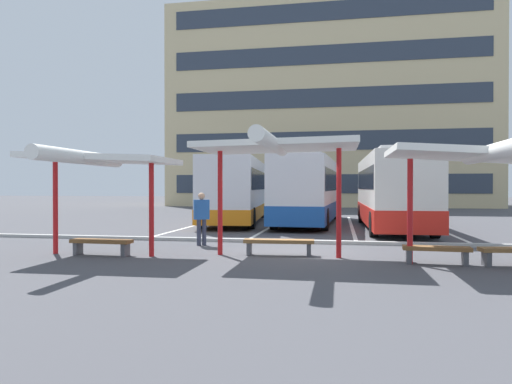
% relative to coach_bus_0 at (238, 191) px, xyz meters
% --- Properties ---
extents(ground_plane, '(160.00, 160.00, 0.00)m').
position_rel_coach_bus_0_xyz_m(ground_plane, '(4.13, -10.98, -1.74)').
color(ground_plane, '#47474C').
extents(terminal_building, '(32.29, 12.56, 23.31)m').
position_rel_coach_bus_0_xyz_m(terminal_building, '(4.16, 25.98, 8.56)').
color(terminal_building, '#D1BC8C').
rests_on(terminal_building, ground).
extents(coach_bus_0, '(3.54, 11.29, 3.71)m').
position_rel_coach_bus_0_xyz_m(coach_bus_0, '(0.00, 0.00, 0.00)').
color(coach_bus_0, silver).
rests_on(coach_bus_0, ground).
extents(coach_bus_1, '(3.11, 11.25, 3.70)m').
position_rel_coach_bus_0_xyz_m(coach_bus_1, '(3.92, -0.09, -0.03)').
color(coach_bus_1, silver).
rests_on(coach_bus_1, ground).
extents(coach_bus_2, '(2.67, 10.73, 3.66)m').
position_rel_coach_bus_0_xyz_m(coach_bus_2, '(7.84, -2.65, -0.05)').
color(coach_bus_2, silver).
rests_on(coach_bus_2, ground).
extents(lane_stripe_0, '(0.16, 14.00, 0.01)m').
position_rel_coach_bus_0_xyz_m(lane_stripe_0, '(-1.67, -1.41, -1.73)').
color(lane_stripe_0, white).
rests_on(lane_stripe_0, ground).
extents(lane_stripe_1, '(0.16, 14.00, 0.01)m').
position_rel_coach_bus_0_xyz_m(lane_stripe_1, '(2.20, -1.41, -1.73)').
color(lane_stripe_1, white).
rests_on(lane_stripe_1, ground).
extents(lane_stripe_2, '(0.16, 14.00, 0.01)m').
position_rel_coach_bus_0_xyz_m(lane_stripe_2, '(6.07, -1.41, -1.73)').
color(lane_stripe_2, white).
rests_on(lane_stripe_2, ground).
extents(lane_stripe_3, '(0.16, 14.00, 0.01)m').
position_rel_coach_bus_0_xyz_m(lane_stripe_3, '(9.94, -1.41, -1.73)').
color(lane_stripe_3, white).
rests_on(lane_stripe_3, ground).
extents(waiting_shelter_0, '(3.95, 4.29, 2.89)m').
position_rel_coach_bus_0_xyz_m(waiting_shelter_0, '(-1.14, -12.80, 0.92)').
color(waiting_shelter_0, red).
rests_on(waiting_shelter_0, ground).
extents(bench_0, '(1.79, 0.47, 0.45)m').
position_rel_coach_bus_0_xyz_m(bench_0, '(-1.14, -12.61, -1.40)').
color(bench_0, brown).
rests_on(bench_0, ground).
extents(waiting_shelter_1, '(4.33, 4.87, 3.21)m').
position_rel_coach_bus_0_xyz_m(waiting_shelter_1, '(3.80, -12.17, 1.25)').
color(waiting_shelter_1, red).
rests_on(waiting_shelter_1, ground).
extents(bench_1, '(2.01, 0.57, 0.45)m').
position_rel_coach_bus_0_xyz_m(bench_1, '(3.80, -11.73, -1.40)').
color(bench_1, brown).
rests_on(bench_1, ground).
extents(waiting_shelter_2, '(4.08, 4.91, 2.92)m').
position_rel_coach_bus_0_xyz_m(waiting_shelter_2, '(8.76, -12.84, 0.92)').
color(waiting_shelter_2, red).
rests_on(waiting_shelter_2, ground).
extents(bench_2, '(1.64, 0.52, 0.45)m').
position_rel_coach_bus_0_xyz_m(bench_2, '(7.86, -12.54, -1.40)').
color(bench_2, brown).
rests_on(bench_2, ground).
extents(platform_kerb, '(44.00, 0.24, 0.12)m').
position_rel_coach_bus_0_xyz_m(platform_kerb, '(4.13, -8.84, -1.68)').
color(platform_kerb, '#ADADA8').
rests_on(platform_kerb, ground).
extents(waiting_passenger_0, '(0.55, 0.41, 1.74)m').
position_rel_coach_bus_0_xyz_m(waiting_passenger_0, '(0.99, -9.97, -0.72)').
color(waiting_passenger_0, '#33384C').
rests_on(waiting_passenger_0, ground).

